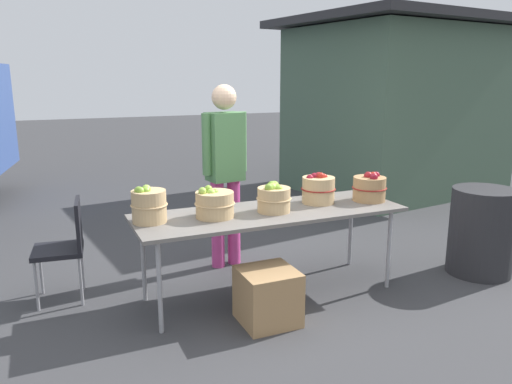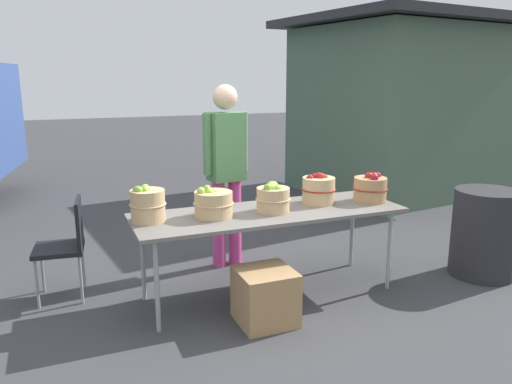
% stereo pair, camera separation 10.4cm
% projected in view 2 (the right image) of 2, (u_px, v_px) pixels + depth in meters
% --- Properties ---
extents(ground_plane, '(40.00, 40.00, 0.00)m').
position_uv_depth(ground_plane, '(269.00, 293.00, 4.39)').
color(ground_plane, '#38383A').
extents(market_table, '(2.30, 0.76, 0.75)m').
position_uv_depth(market_table, '(269.00, 216.00, 4.23)').
color(market_table, slate).
rests_on(market_table, ground).
extents(apple_basket_green_0, '(0.29, 0.29, 0.30)m').
position_uv_depth(apple_basket_green_0, '(147.00, 205.00, 3.89)').
color(apple_basket_green_0, tan).
rests_on(apple_basket_green_0, market_table).
extents(apple_basket_green_1, '(0.33, 0.33, 0.26)m').
position_uv_depth(apple_basket_green_1, '(213.00, 204.00, 4.02)').
color(apple_basket_green_1, tan).
rests_on(apple_basket_green_1, market_table).
extents(apple_basket_green_2, '(0.30, 0.30, 0.26)m').
position_uv_depth(apple_basket_green_2, '(273.00, 198.00, 4.17)').
color(apple_basket_green_2, tan).
rests_on(apple_basket_green_2, market_table).
extents(apple_basket_red_0, '(0.31, 0.31, 0.28)m').
position_uv_depth(apple_basket_red_0, '(318.00, 189.00, 4.45)').
color(apple_basket_red_0, tan).
rests_on(apple_basket_red_0, market_table).
extents(apple_basket_red_1, '(0.31, 0.31, 0.27)m').
position_uv_depth(apple_basket_red_1, '(370.00, 188.00, 4.52)').
color(apple_basket_red_1, '#A87F51').
rests_on(apple_basket_red_1, market_table).
extents(vendor_adult, '(0.47, 0.28, 1.79)m').
position_uv_depth(vendor_adult, '(226.00, 162.00, 4.83)').
color(vendor_adult, '#CC3F8C').
rests_on(vendor_adult, ground).
extents(food_kiosk, '(3.87, 3.36, 2.74)m').
position_uv_depth(food_kiosk, '(403.00, 106.00, 8.15)').
color(food_kiosk, '#47604C').
rests_on(food_kiosk, ground).
extents(folding_chair, '(0.44, 0.44, 0.86)m').
position_uv_depth(folding_chair, '(67.00, 240.00, 4.21)').
color(folding_chair, black).
rests_on(folding_chair, ground).
extents(trash_barrel, '(0.60, 0.60, 0.83)m').
position_uv_depth(trash_barrel, '(485.00, 233.00, 4.71)').
color(trash_barrel, '#262628').
rests_on(trash_barrel, ground).
extents(produce_crate, '(0.42, 0.42, 0.42)m').
position_uv_depth(produce_crate, '(265.00, 296.00, 3.84)').
color(produce_crate, '#A87F51').
rests_on(produce_crate, ground).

